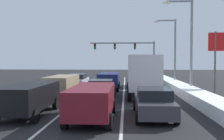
# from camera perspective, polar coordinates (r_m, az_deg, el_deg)

# --- Properties ---
(ground_plane) EXTENTS (120.00, 120.00, 0.00)m
(ground_plane) POSITION_cam_1_polar(r_m,az_deg,el_deg) (19.99, -2.14, -6.26)
(ground_plane) COLOR black
(lane_stripe_between_right_lane_and_center_lane) EXTENTS (0.14, 38.64, 0.01)m
(lane_stripe_between_right_lane_and_center_lane) POSITION_cam_1_polar(r_m,az_deg,el_deg) (23.38, 2.86, -5.02)
(lane_stripe_between_right_lane_and_center_lane) COLOR silver
(lane_stripe_between_right_lane_and_center_lane) RESTS_ON ground
(lane_stripe_between_center_lane_and_left_lane) EXTENTS (0.14, 38.64, 0.01)m
(lane_stripe_between_center_lane_and_left_lane) POSITION_cam_1_polar(r_m,az_deg,el_deg) (23.65, -5.44, -4.94)
(lane_stripe_between_center_lane_and_left_lane) COLOR silver
(lane_stripe_between_center_lane_and_left_lane) RESTS_ON ground
(snow_bank_right_shoulder) EXTENTS (1.62, 38.64, 0.74)m
(snow_bank_right_shoulder) POSITION_cam_1_polar(r_m,az_deg,el_deg) (23.89, 15.71, -4.06)
(snow_bank_right_shoulder) COLOR white
(snow_bank_right_shoulder) RESTS_ON ground
(snow_bank_left_shoulder) EXTENTS (1.56, 38.64, 0.50)m
(snow_bank_left_shoulder) POSITION_cam_1_polar(r_m,az_deg,el_deg) (24.99, -17.57, -4.08)
(snow_bank_left_shoulder) COLOR white
(snow_bank_left_shoulder) RESTS_ON ground
(sedan_charcoal_right_lane_nearest) EXTENTS (2.00, 4.50, 1.51)m
(sedan_charcoal_right_lane_nearest) POSITION_cam_1_polar(r_m,az_deg,el_deg) (12.86, 9.81, -7.57)
(sedan_charcoal_right_lane_nearest) COLOR #38383D
(sedan_charcoal_right_lane_nearest) RESTS_ON ground
(box_truck_right_lane_second) EXTENTS (2.53, 7.20, 3.36)m
(box_truck_right_lane_second) POSITION_cam_1_polar(r_m,az_deg,el_deg) (19.89, 7.28, -0.81)
(box_truck_right_lane_second) COLOR silver
(box_truck_right_lane_second) RESTS_ON ground
(sedan_green_right_lane_third) EXTENTS (2.00, 4.50, 1.51)m
(sedan_green_right_lane_third) POSITION_cam_1_polar(r_m,az_deg,el_deg) (27.40, 6.40, -2.37)
(sedan_green_right_lane_third) COLOR #1E5633
(sedan_green_right_lane_third) RESTS_ON ground
(suv_maroon_center_lane_nearest) EXTENTS (2.16, 4.90, 1.67)m
(suv_maroon_center_lane_nearest) POSITION_cam_1_polar(r_m,az_deg,el_deg) (12.02, -4.70, -7.01)
(suv_maroon_center_lane_nearest) COLOR maroon
(suv_maroon_center_lane_nearest) RESTS_ON ground
(sedan_red_center_lane_second) EXTENTS (2.00, 4.50, 1.51)m
(sedan_red_center_lane_second) POSITION_cam_1_polar(r_m,az_deg,el_deg) (18.27, -2.50, -4.64)
(sedan_red_center_lane_second) COLOR maroon
(sedan_red_center_lane_second) RESTS_ON ground
(suv_navy_center_lane_third) EXTENTS (2.16, 4.90, 1.67)m
(suv_navy_center_lane_third) POSITION_cam_1_polar(r_m,az_deg,el_deg) (24.68, -0.75, -2.27)
(suv_navy_center_lane_third) COLOR navy
(suv_navy_center_lane_third) RESTS_ON ground
(suv_black_left_lane_nearest) EXTENTS (2.16, 4.90, 1.67)m
(suv_black_left_lane_nearest) POSITION_cam_1_polar(r_m,az_deg,el_deg) (13.78, -19.08, -5.94)
(suv_black_left_lane_nearest) COLOR black
(suv_black_left_lane_nearest) RESTS_ON ground
(suv_tan_left_lane_second) EXTENTS (2.16, 4.90, 1.67)m
(suv_tan_left_lane_second) POSITION_cam_1_polar(r_m,az_deg,el_deg) (20.52, -11.78, -3.23)
(suv_tan_left_lane_second) COLOR #937F60
(suv_tan_left_lane_second) RESTS_ON ground
(sedan_silver_left_lane_third) EXTENTS (2.00, 4.50, 1.51)m
(sedan_silver_left_lane_third) POSITION_cam_1_polar(r_m,az_deg,el_deg) (26.61, -8.12, -2.51)
(sedan_silver_left_lane_third) COLOR #B7BABF
(sedan_silver_left_lane_third) RESTS_ON ground
(traffic_light_gantry) EXTENTS (10.94, 0.47, 6.20)m
(traffic_light_gantry) POSITION_cam_1_polar(r_m,az_deg,el_deg) (40.79, 4.59, 4.71)
(traffic_light_gantry) COLOR slate
(traffic_light_gantry) RESTS_ON ground
(street_lamp_right_near) EXTENTS (2.66, 0.36, 8.28)m
(street_lamp_right_near) POSITION_cam_1_polar(r_m,az_deg,el_deg) (22.19, 17.46, 7.28)
(street_lamp_right_near) COLOR gray
(street_lamp_right_near) RESTS_ON ground
(street_lamp_right_mid) EXTENTS (2.66, 0.36, 7.79)m
(street_lamp_right_mid) POSITION_cam_1_polar(r_m,az_deg,el_deg) (29.02, 14.04, 5.58)
(street_lamp_right_mid) COLOR gray
(street_lamp_right_mid) RESTS_ON ground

